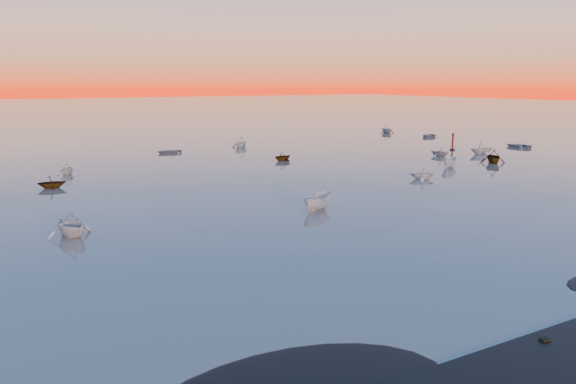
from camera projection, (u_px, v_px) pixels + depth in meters
ground at (102, 139)px, 114.92m from camera, size 600.00×600.00×0.00m
mud_lobes at (525, 310)px, 29.07m from camera, size 140.00×6.00×0.07m
moored_fleet at (179, 170)px, 74.97m from camera, size 124.00×58.00×1.20m
boat_near_center at (318, 209)px, 51.97m from camera, size 3.69×4.57×1.47m
boat_near_right at (440, 156)px, 88.76m from camera, size 3.47×2.29×1.12m
channel_marker at (453, 143)px, 96.21m from camera, size 0.90×0.90×3.18m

